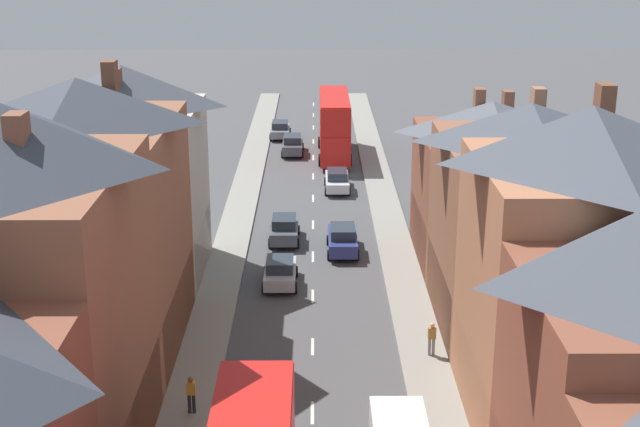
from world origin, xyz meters
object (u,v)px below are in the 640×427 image
double_decker_bus_mid_street (334,125)px  pedestrian_mid_left (191,393)px  car_near_blue (284,229)px  car_mid_black (343,239)px  car_parked_right_a (280,129)px  car_far_grey (337,180)px  pedestrian_mid_right (432,337)px  car_near_silver (280,272)px  car_mid_white (293,144)px

double_decker_bus_mid_street → pedestrian_mid_left: bearing=-98.9°
double_decker_bus_mid_street → car_near_blue: size_ratio=2.71×
car_mid_black → car_parked_right_a: bearing=99.0°
car_parked_right_a → car_far_grey: bearing=-74.3°
car_parked_right_a → car_far_grey: size_ratio=0.96×
pedestrian_mid_left → pedestrian_mid_right: 11.50m
pedestrian_mid_right → car_near_silver: bearing=129.6°
double_decker_bus_mid_street → car_near_blue: double_decker_bus_mid_street is taller
car_mid_white → pedestrian_mid_right: 39.17m
car_parked_right_a → car_mid_black: car_mid_black is taller
car_mid_black → car_mid_white: (-3.60, 24.57, -0.00)m
car_parked_right_a → car_far_grey: car_far_grey is taller
car_near_silver → car_mid_black: 6.29m
car_parked_right_a → pedestrian_mid_right: size_ratio=2.61×
car_mid_white → car_near_silver: bearing=-90.0°
car_mid_white → pedestrian_mid_right: pedestrian_mid_right is taller
car_near_blue → pedestrian_mid_left: pedestrian_mid_left is taller
double_decker_bus_mid_street → pedestrian_mid_right: bearing=-84.4°
car_far_grey → pedestrian_mid_right: 27.49m
double_decker_bus_mid_street → car_parked_right_a: size_ratio=2.57×
car_mid_white → car_far_grey: car_mid_white is taller
car_near_blue → car_parked_right_a: bearing=92.6°
car_near_blue → car_parked_right_a: (-1.30, 28.83, -0.04)m
car_near_silver → car_far_grey: 18.84m
double_decker_bus_mid_street → car_mid_white: 4.23m
pedestrian_mid_right → car_mid_black: bearing=104.7°
car_near_silver → car_near_blue: bearing=90.0°
double_decker_bus_mid_street → pedestrian_mid_right: size_ratio=6.71×
car_near_blue → car_far_grey: 11.91m
car_parked_right_a → car_mid_black: bearing=-81.0°
car_mid_black → pedestrian_mid_right: bearing=-75.3°
double_decker_bus_mid_street → car_parked_right_a: (-4.89, 7.29, -2.02)m
car_near_blue → car_near_silver: bearing=-90.0°
car_mid_white → pedestrian_mid_left: bearing=-94.0°
car_parked_right_a → pedestrian_mid_right: pedestrian_mid_right is taller
car_near_silver → car_parked_right_a: 35.99m
car_near_blue → car_parked_right_a: car_near_blue is taller
double_decker_bus_mid_street → car_near_blue: bearing=-99.5°
car_near_silver → car_far_grey: bearing=79.0°
car_near_blue → car_parked_right_a: 28.86m
car_near_blue → car_mid_black: 4.11m
car_mid_black → pedestrian_mid_right: size_ratio=2.64×
car_mid_black → car_near_blue: bearing=151.2°
double_decker_bus_mid_street → car_far_grey: bearing=-89.9°
car_mid_black → car_far_grey: bearing=90.0°
double_decker_bus_mid_street → car_near_silver: 28.97m
car_near_silver → pedestrian_mid_right: pedestrian_mid_right is taller
double_decker_bus_mid_street → pedestrian_mid_right: double_decker_bus_mid_street is taller
car_far_grey → car_near_silver: bearing=-101.0°
car_near_silver → car_parked_right_a: car_near_silver is taller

